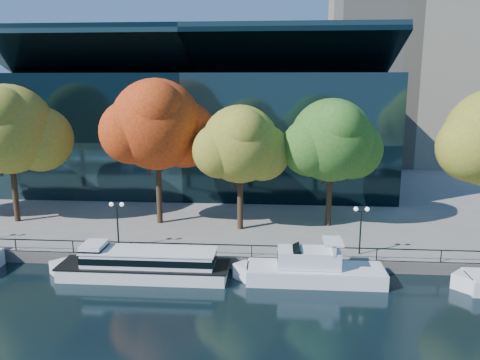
# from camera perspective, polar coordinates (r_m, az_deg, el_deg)

# --- Properties ---
(ground) EXTENTS (160.00, 160.00, 0.00)m
(ground) POSITION_cam_1_polar(r_m,az_deg,el_deg) (36.63, -6.86, -12.32)
(ground) COLOR black
(ground) RESTS_ON ground
(promenade) EXTENTS (90.00, 67.08, 1.00)m
(promenade) POSITION_cam_1_polar(r_m,az_deg,el_deg) (70.96, -1.26, 0.07)
(promenade) COLOR slate
(promenade) RESTS_ON ground
(railing) EXTENTS (88.20, 0.08, 0.99)m
(railing) POSITION_cam_1_polar(r_m,az_deg,el_deg) (38.88, -6.01, -7.77)
(railing) COLOR black
(railing) RESTS_ON promenade
(convention_building) EXTENTS (50.00, 24.57, 21.43)m
(convention_building) POSITION_cam_1_polar(r_m,az_deg,el_deg) (65.76, -5.17, 6.16)
(convention_building) COLOR black
(convention_building) RESTS_ON ground
(tour_boat) EXTENTS (14.38, 3.21, 2.73)m
(tour_boat) POSITION_cam_1_polar(r_m,az_deg,el_deg) (37.66, -12.16, -9.91)
(tour_boat) COLOR white
(tour_boat) RESTS_ON ground
(cruiser_near) EXTENTS (11.52, 2.97, 3.34)m
(cruiser_near) POSITION_cam_1_polar(r_m,az_deg,el_deg) (36.56, 8.43, -10.65)
(cruiser_near) COLOR white
(cruiser_near) RESTS_ON ground
(tree_1) EXTENTS (11.04, 9.05, 13.83)m
(tree_1) POSITION_cam_1_polar(r_m,az_deg,el_deg) (51.51, -26.21, 5.36)
(tree_1) COLOR black
(tree_1) RESTS_ON promenade
(tree_2) EXTENTS (11.11, 9.11, 14.38)m
(tree_2) POSITION_cam_1_polar(r_m,az_deg,el_deg) (46.33, -9.93, 6.45)
(tree_2) COLOR black
(tree_2) RESTS_ON promenade
(tree_3) EXTENTS (9.16, 7.51, 11.93)m
(tree_3) POSITION_cam_1_polar(r_m,az_deg,el_deg) (43.83, 0.21, 4.18)
(tree_3) COLOR black
(tree_3) RESTS_ON promenade
(tree_4) EXTENTS (9.98, 8.19, 12.50)m
(tree_4) POSITION_cam_1_polar(r_m,az_deg,el_deg) (45.76, 11.28, 4.56)
(tree_4) COLOR black
(tree_4) RESTS_ON promenade
(lamp_1) EXTENTS (1.26, 0.36, 4.03)m
(lamp_1) POSITION_cam_1_polar(r_m,az_deg,el_deg) (41.04, -14.76, -4.06)
(lamp_1) COLOR black
(lamp_1) RESTS_ON promenade
(lamp_2) EXTENTS (1.26, 0.36, 4.03)m
(lamp_2) POSITION_cam_1_polar(r_m,az_deg,el_deg) (39.49, 14.54, -4.67)
(lamp_2) COLOR black
(lamp_2) RESTS_ON promenade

